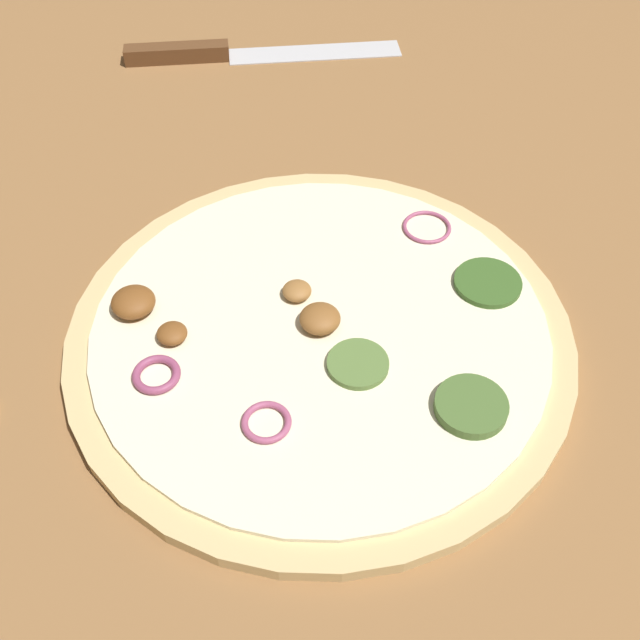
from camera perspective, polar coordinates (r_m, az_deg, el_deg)
name	(u,v)px	position (r m, az deg, el deg)	size (l,w,h in m)	color
ground_plane	(320,339)	(0.57, 0.00, -1.46)	(3.00, 3.00, 0.00)	olive
pizza	(320,333)	(0.56, 0.01, -0.96)	(0.38, 0.38, 0.03)	#D6B77A
knife	(218,53)	(0.90, -7.76, 19.53)	(0.29, 0.15, 0.02)	silver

